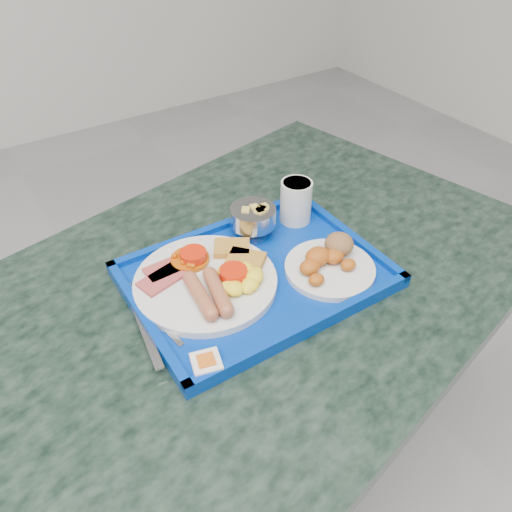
{
  "coord_description": "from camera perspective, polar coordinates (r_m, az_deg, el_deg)",
  "views": [
    {
      "loc": [
        0.46,
        0.21,
        1.27
      ],
      "look_at": [
        0.82,
        0.75,
        0.73
      ],
      "focal_mm": 35.0,
      "sensor_mm": 36.0,
      "label": 1
    }
  ],
  "objects": [
    {
      "name": "tray",
      "position": [
        0.87,
        0.0,
        -2.31
      ],
      "size": [
        0.43,
        0.32,
        0.03
      ],
      "rotation": [
        0.0,
        0.0,
        -0.01
      ],
      "color": "#032F99",
      "rests_on": "table"
    },
    {
      "name": "spoon",
      "position": [
        0.84,
        -12.2,
        -4.6
      ],
      "size": [
        0.04,
        0.17,
        0.01
      ],
      "rotation": [
        0.0,
        0.0,
        0.13
      ],
      "color": "#B4B4B6",
      "rests_on": "tray"
    },
    {
      "name": "bread_plate",
      "position": [
        0.88,
        8.42,
        -0.63
      ],
      "size": [
        0.16,
        0.16,
        0.05
      ],
      "rotation": [
        0.0,
        0.0,
        -0.1
      ],
      "color": "silver",
      "rests_on": "tray"
    },
    {
      "name": "table",
      "position": [
        1.01,
        -0.44,
        -9.67
      ],
      "size": [
        1.22,
        0.94,
        0.68
      ],
      "rotation": [
        0.0,
        0.0,
        0.22
      ],
      "color": "slate",
      "rests_on": "floor"
    },
    {
      "name": "jam_packet",
      "position": [
        0.73,
        -5.69,
        -12.13
      ],
      "size": [
        0.05,
        0.05,
        0.02
      ],
      "rotation": [
        0.0,
        0.0,
        -0.26
      ],
      "color": "silver",
      "rests_on": "tray"
    },
    {
      "name": "juice_cup",
      "position": [
        0.97,
        4.59,
        6.38
      ],
      "size": [
        0.06,
        0.06,
        0.08
      ],
      "color": "silver",
      "rests_on": "tray"
    },
    {
      "name": "knife",
      "position": [
        0.8,
        -12.89,
        -7.51
      ],
      "size": [
        0.04,
        0.19,
        0.0
      ],
      "primitive_type": "cube",
      "rotation": [
        0.0,
        0.0,
        -0.14
      ],
      "color": "#B4B4B6",
      "rests_on": "tray"
    },
    {
      "name": "fruit_bowl",
      "position": [
        0.93,
        -0.31,
        4.49
      ],
      "size": [
        0.09,
        0.09,
        0.06
      ],
      "color": "#B4B4B6",
      "rests_on": "tray"
    },
    {
      "name": "main_plate",
      "position": [
        0.84,
        -5.17,
        -2.58
      ],
      "size": [
        0.24,
        0.24,
        0.04
      ],
      "rotation": [
        0.0,
        0.0,
        -0.26
      ],
      "color": "silver",
      "rests_on": "tray"
    }
  ]
}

